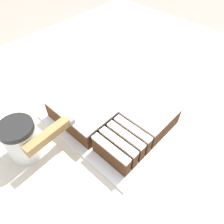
{
  "coord_description": "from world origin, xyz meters",
  "views": [
    {
      "loc": [
        -0.33,
        -0.35,
        1.42
      ],
      "look_at": [
        -0.03,
        -0.07,
        0.97
      ],
      "focal_mm": 35.0,
      "sensor_mm": 36.0,
      "label": 1
    }
  ],
  "objects_px": {
    "coffee_cup": "(21,140)",
    "cake_board": "(112,119)",
    "cake": "(112,110)",
    "knife": "(62,126)"
  },
  "relations": [
    {
      "from": "cake",
      "to": "knife",
      "type": "xyz_separation_m",
      "value": [
        -0.15,
        0.03,
        0.04
      ]
    },
    {
      "from": "cake_board",
      "to": "coffee_cup",
      "type": "height_order",
      "value": "coffee_cup"
    },
    {
      "from": "cake_board",
      "to": "coffee_cup",
      "type": "distance_m",
      "value": 0.25
    },
    {
      "from": "cake_board",
      "to": "cake",
      "type": "xyz_separation_m",
      "value": [
        0.0,
        0.01,
        0.03
      ]
    },
    {
      "from": "knife",
      "to": "coffee_cup",
      "type": "xyz_separation_m",
      "value": [
        -0.09,
        0.05,
        -0.02
      ]
    },
    {
      "from": "cake_board",
      "to": "coffee_cup",
      "type": "relative_size",
      "value": 3.16
    },
    {
      "from": "cake_board",
      "to": "cake",
      "type": "height_order",
      "value": "cake"
    },
    {
      "from": "cake",
      "to": "coffee_cup",
      "type": "relative_size",
      "value": 2.74
    },
    {
      "from": "cake_board",
      "to": "knife",
      "type": "bearing_deg",
      "value": 166.24
    },
    {
      "from": "coffee_cup",
      "to": "cake_board",
      "type": "bearing_deg",
      "value": -20.05
    }
  ]
}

